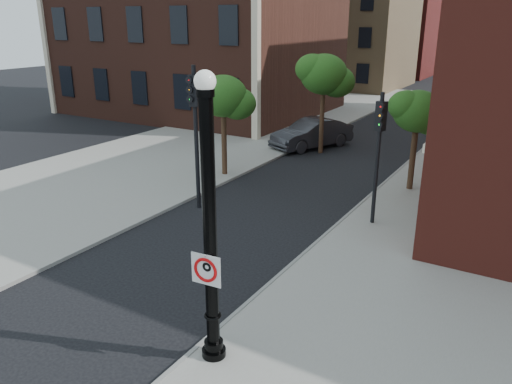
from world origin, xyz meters
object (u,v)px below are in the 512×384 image
Objects in this scene: lamppost at (210,240)px; traffic_signal_right at (379,138)px; parked_car at (312,134)px; no_parking_sign at (206,270)px; traffic_signal_left at (195,114)px.

traffic_signal_right is (0.52, 8.82, 0.33)m from lamppost.
parked_car is 11.46m from traffic_signal_right.
lamppost is 0.59m from no_parking_sign.
parked_car is at bearing 147.55° from traffic_signal_right.
traffic_signal_left is (-5.79, 7.10, 0.81)m from lamppost.
traffic_signal_left reaches higher than no_parking_sign.
traffic_signal_right is at bearing -29.71° from parked_car.
no_parking_sign is 9.38m from traffic_signal_left.
lamppost reaches higher than traffic_signal_left.
lamppost is 1.30× the size of traffic_signal_right.
traffic_signal_right reaches higher than no_parking_sign.
parked_car is 1.04× the size of traffic_signal_right.
parked_car is 0.91× the size of traffic_signal_left.
traffic_signal_left is at bearing -143.03° from traffic_signal_right.
traffic_signal_left is at bearing -64.16° from parked_car.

